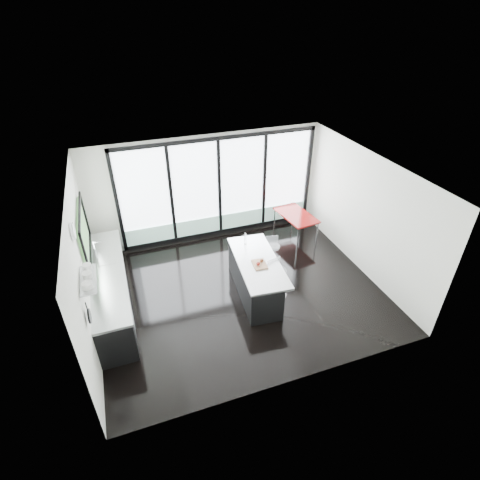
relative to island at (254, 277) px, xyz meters
name	(u,v)px	position (x,y,z in m)	size (l,w,h in m)	color
floor	(240,291)	(-0.27, 0.13, -0.43)	(6.00, 5.00, 0.00)	black
ceiling	(240,174)	(-0.27, 0.13, 2.37)	(6.00, 5.00, 0.00)	white
wall_back	(218,192)	(0.00, 2.60, 0.84)	(6.00, 0.09, 2.80)	silver
wall_front	(296,323)	(-0.27, -2.37, 0.97)	(6.00, 0.00, 2.80)	silver
wall_left	(84,253)	(-3.25, 0.40, 1.14)	(0.26, 5.00, 2.80)	silver
wall_right	(365,214)	(2.73, 0.13, 0.97)	(0.00, 5.00, 2.80)	silver
counter_cabinets	(111,290)	(-2.95, 0.53, 0.04)	(0.69, 3.24, 1.36)	black
island	(254,277)	(0.00, 0.00, 0.00)	(1.05, 2.13, 1.09)	black
bar_stool_near	(277,283)	(0.43, -0.27, -0.08)	(0.43, 0.43, 0.69)	silver
bar_stool_far	(272,256)	(0.74, 0.71, -0.11)	(0.39, 0.39, 0.62)	silver
red_table	(295,225)	(1.90, 1.81, -0.09)	(0.71, 1.25, 0.67)	maroon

